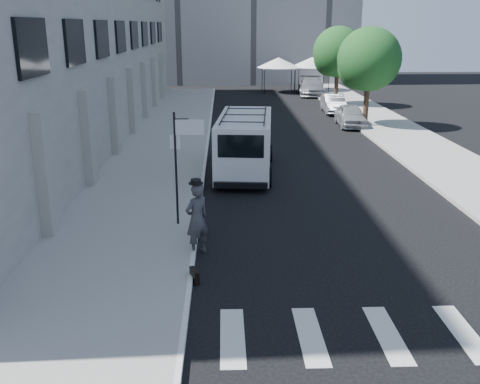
{
  "coord_description": "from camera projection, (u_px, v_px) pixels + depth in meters",
  "views": [
    {
      "loc": [
        -1.14,
        -12.54,
        6.12
      ],
      "look_at": [
        -0.67,
        2.77,
        1.3
      ],
      "focal_mm": 40.0,
      "sensor_mm": 36.0,
      "label": 1
    }
  ],
  "objects": [
    {
      "name": "cargo_van",
      "position": [
        245.0,
        143.0,
        22.82
      ],
      "size": [
        2.77,
        6.7,
        2.45
      ],
      "rotation": [
        0.0,
        0.0,
        -0.09
      ],
      "color": "white",
      "rests_on": "ground"
    },
    {
      "name": "briefcase",
      "position": [
        194.0,
        276.0,
        13.23
      ],
      "size": [
        0.27,
        0.45,
        0.34
      ],
      "primitive_type": "cube",
      "rotation": [
        0.0,
        0.0,
        0.37
      ],
      "color": "black",
      "rests_on": "ground"
    },
    {
      "name": "suitcase",
      "position": [
        199.0,
        229.0,
        15.96
      ],
      "size": [
        0.31,
        0.41,
        1.01
      ],
      "rotation": [
        0.0,
        0.0,
        -0.26
      ],
      "color": "black",
      "rests_on": "ground"
    },
    {
      "name": "sidewalk_left",
      "position": [
        166.0,
        141.0,
        28.93
      ],
      "size": [
        4.5,
        48.0,
        0.15
      ],
      "primitive_type": "cube",
      "color": "gray",
      "rests_on": "ground"
    },
    {
      "name": "ground",
      "position": [
        269.0,
        272.0,
        13.83
      ],
      "size": [
        120.0,
        120.0,
        0.0
      ],
      "primitive_type": "plane",
      "color": "black",
      "rests_on": "ground"
    },
    {
      "name": "tent_left",
      "position": [
        279.0,
        63.0,
        49.37
      ],
      "size": [
        4.0,
        4.0,
        3.2
      ],
      "color": "black",
      "rests_on": "ground"
    },
    {
      "name": "businessman",
      "position": [
        197.0,
        219.0,
        14.62
      ],
      "size": [
        0.88,
        0.86,
        2.04
      ],
      "primitive_type": "imported",
      "rotation": [
        0.0,
        0.0,
        3.86
      ],
      "color": "#3C3C3E",
      "rests_on": "ground"
    },
    {
      "name": "parked_car_c",
      "position": [
        311.0,
        86.0,
        48.02
      ],
      "size": [
        2.78,
        5.58,
        1.56
      ],
      "primitive_type": "imported",
      "rotation": [
        0.0,
        0.0,
        -0.11
      ],
      "color": "gray",
      "rests_on": "ground"
    },
    {
      "name": "parked_car_a",
      "position": [
        351.0,
        116.0,
        33.34
      ],
      "size": [
        1.77,
        4.04,
        1.35
      ],
      "primitive_type": "imported",
      "rotation": [
        0.0,
        0.0,
        -0.04
      ],
      "color": "#A2A5AA",
      "rests_on": "ground"
    },
    {
      "name": "parked_car_b",
      "position": [
        333.0,
        104.0,
        38.49
      ],
      "size": [
        1.54,
        4.07,
        1.33
      ],
      "primitive_type": "imported",
      "rotation": [
        0.0,
        0.0,
        -0.03
      ],
      "color": "slate",
      "rests_on": "ground"
    },
    {
      "name": "sign_pole",
      "position": [
        183.0,
        145.0,
        16.01
      ],
      "size": [
        1.03,
        0.07,
        3.5
      ],
      "color": "black",
      "rests_on": "sidewalk_left"
    },
    {
      "name": "tent_right",
      "position": [
        312.0,
        62.0,
        49.94
      ],
      "size": [
        4.0,
        4.0,
        3.2
      ],
      "color": "black",
      "rests_on": "ground"
    },
    {
      "name": "tree_near",
      "position": [
        367.0,
        62.0,
        32.07
      ],
      "size": [
        3.8,
        3.83,
        6.03
      ],
      "color": "black",
      "rests_on": "ground"
    },
    {
      "name": "sidewalk_right",
      "position": [
        387.0,
        126.0,
        33.14
      ],
      "size": [
        4.0,
        56.0,
        0.15
      ],
      "primitive_type": "cube",
      "color": "gray",
      "rests_on": "ground"
    },
    {
      "name": "building_left",
      "position": [
        31.0,
        27.0,
        28.85
      ],
      "size": [
        10.0,
        44.0,
        12.0
      ],
      "primitive_type": "cube",
      "color": "gray",
      "rests_on": "ground"
    },
    {
      "name": "tree_far",
      "position": [
        336.0,
        54.0,
        40.65
      ],
      "size": [
        3.8,
        3.83,
        6.03
      ],
      "color": "black",
      "rests_on": "ground"
    }
  ]
}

